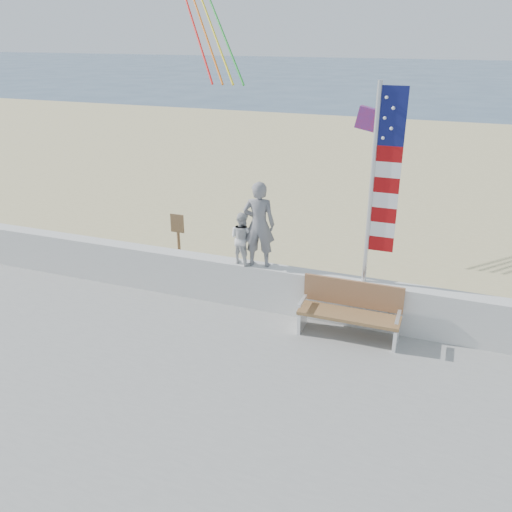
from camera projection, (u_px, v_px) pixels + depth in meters
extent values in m
plane|color=#324A65|center=(208.00, 365.00, 9.28)|extent=(220.00, 220.00, 0.00)
cube|color=#CEC089|center=(330.00, 211.00, 17.05)|extent=(90.00, 40.00, 0.08)
cube|color=silver|center=(250.00, 284.00, 10.77)|extent=(30.00, 0.35, 0.90)
imported|color=slate|center=(259.00, 224.00, 10.21)|extent=(0.67, 0.50, 1.67)
imported|color=silver|center=(242.00, 238.00, 10.45)|extent=(0.60, 0.54, 1.03)
cube|color=olive|center=(349.00, 315.00, 9.62)|extent=(1.80, 0.50, 0.06)
cube|color=#9B6843|center=(353.00, 293.00, 9.74)|extent=(1.80, 0.05, 0.50)
cube|color=white|center=(302.00, 319.00, 9.99)|extent=(0.06, 0.50, 0.40)
cube|color=white|center=(302.00, 301.00, 9.79)|extent=(0.06, 0.45, 0.05)
cube|color=white|center=(396.00, 336.00, 9.44)|extent=(0.06, 0.50, 0.40)
cube|color=silver|center=(398.00, 317.00, 9.24)|extent=(0.06, 0.45, 0.05)
cylinder|color=silver|center=(371.00, 188.00, 9.20)|extent=(0.08, 0.08, 3.50)
cube|color=#0F1451|center=(393.00, 116.00, 8.66)|extent=(0.44, 0.02, 0.95)
cube|color=#9E0A0C|center=(380.00, 244.00, 9.51)|extent=(0.44, 0.02, 0.26)
cube|color=white|center=(382.00, 230.00, 9.41)|extent=(0.44, 0.02, 0.26)
cube|color=#9E0A0C|center=(383.00, 215.00, 9.30)|extent=(0.44, 0.02, 0.26)
cube|color=white|center=(385.00, 200.00, 9.20)|extent=(0.44, 0.02, 0.26)
cube|color=#9E0A0C|center=(386.00, 185.00, 9.10)|extent=(0.44, 0.02, 0.26)
cube|color=white|center=(388.00, 170.00, 9.00)|extent=(0.44, 0.02, 0.26)
cube|color=#9E0A0C|center=(389.00, 154.00, 8.90)|extent=(0.44, 0.02, 0.26)
sphere|color=white|center=(383.00, 138.00, 8.82)|extent=(0.06, 0.06, 0.06)
sphere|color=white|center=(391.00, 128.00, 8.72)|extent=(0.06, 0.06, 0.06)
sphere|color=white|center=(385.00, 118.00, 8.70)|extent=(0.06, 0.06, 0.06)
sphere|color=white|center=(393.00, 108.00, 8.60)|extent=(0.06, 0.06, 0.06)
sphere|color=white|center=(387.00, 97.00, 8.58)|extent=(0.06, 0.06, 0.06)
cube|color=red|center=(376.00, 121.00, 12.06)|extent=(0.96, 0.30, 0.65)
cube|color=yellow|center=(383.00, 124.00, 12.03)|extent=(0.34, 0.25, 0.24)
cylinder|color=red|center=(189.00, 11.00, 13.52)|extent=(2.36, 2.56, 3.27)
cylinder|color=orange|center=(198.00, 11.00, 13.45)|extent=(2.44, 2.56, 3.27)
cylinder|color=yellow|center=(206.00, 11.00, 13.38)|extent=(2.51, 2.56, 3.27)
cylinder|color=#178F27|center=(214.00, 10.00, 13.31)|extent=(2.59, 2.56, 3.27)
cylinder|color=brown|center=(179.00, 250.00, 12.31)|extent=(0.07, 0.07, 1.20)
cube|color=brown|center=(177.00, 223.00, 12.04)|extent=(0.32, 0.03, 0.42)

